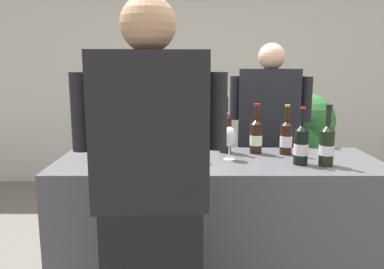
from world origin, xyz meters
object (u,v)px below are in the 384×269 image
wine_bottle_6 (285,137)px  potted_shrub (297,142)px  wine_bottle_2 (300,144)px  ice_bucket (107,139)px  person_guest (151,222)px  wine_glass (229,138)px  person_server (267,158)px  wine_bottle_0 (326,144)px  wine_bottle_3 (185,141)px  wine_bottle_7 (124,146)px  wine_bottle_1 (255,136)px  wine_bottle_4 (156,134)px  wine_bottle_5 (224,132)px

wine_bottle_6 → potted_shrub: 0.91m
wine_bottle_2 → ice_bucket: bearing=172.0°
ice_bucket → person_guest: bearing=-65.5°
wine_glass → wine_bottle_6: bearing=21.2°
person_server → wine_glass: bearing=-119.8°
wine_glass → person_server: person_server is taller
wine_bottle_0 → potted_shrub: wine_bottle_0 is taller
wine_bottle_3 → wine_glass: bearing=-3.6°
potted_shrub → wine_bottle_6: bearing=-110.6°
person_guest → wine_bottle_6: bearing=47.9°
wine_bottle_3 → wine_bottle_7: (-0.33, -0.14, -0.00)m
wine_bottle_0 → wine_bottle_1: wine_bottle_0 is taller
wine_bottle_4 → potted_shrub: bearing=36.7°
wine_bottle_3 → wine_bottle_4: size_ratio=0.91×
wine_bottle_6 → ice_bucket: 1.09m
wine_bottle_7 → potted_shrub: size_ratio=0.25×
wine_bottle_4 → person_guest: size_ratio=0.20×
person_server → ice_bucket: bearing=-152.2°
wine_bottle_1 → wine_bottle_6: wine_bottle_1 is taller
person_guest → potted_shrub: 1.96m
wine_bottle_1 → potted_shrub: bearing=58.4°
wine_bottle_5 → person_guest: size_ratio=0.21×
ice_bucket → wine_bottle_4: bearing=17.3°
wine_glass → person_server: (0.35, 0.62, -0.27)m
wine_bottle_7 → person_server: 1.22m
wine_bottle_6 → person_server: person_server is taller
wine_bottle_7 → person_server: bearing=38.2°
wine_bottle_2 → wine_bottle_5: (-0.39, 0.30, 0.02)m
person_guest → potted_shrub: person_guest is taller
wine_bottle_5 → potted_shrub: 1.06m
wine_bottle_4 → person_server: person_server is taller
wine_bottle_3 → wine_glass: (0.25, -0.02, 0.02)m
wine_bottle_5 → ice_bucket: (-0.71, -0.14, -0.02)m
wine_bottle_7 → ice_bucket: 0.22m
wine_bottle_5 → ice_bucket: size_ratio=1.59×
person_guest → wine_bottle_3: bearing=79.5°
wine_bottle_3 → wine_glass: 0.25m
wine_bottle_6 → person_server: bearing=91.2°
person_server → potted_shrub: 0.48m
wine_bottle_2 → potted_shrub: (0.29, 1.07, -0.21)m
wine_bottle_2 → wine_bottle_5: size_ratio=0.88×
wine_bottle_3 → person_server: bearing=44.9°
wine_bottle_0 → wine_bottle_5: bearing=148.7°
ice_bucket → person_guest: size_ratio=0.13×
ice_bucket → person_server: 1.24m
wine_bottle_5 → wine_bottle_6: size_ratio=1.18×
person_guest → wine_bottle_7: bearing=110.0°
ice_bucket → wine_bottle_3: bearing=-4.8°
wine_bottle_6 → ice_bucket: (-1.08, -0.09, 0.01)m
wine_bottle_5 → person_server: person_server is taller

